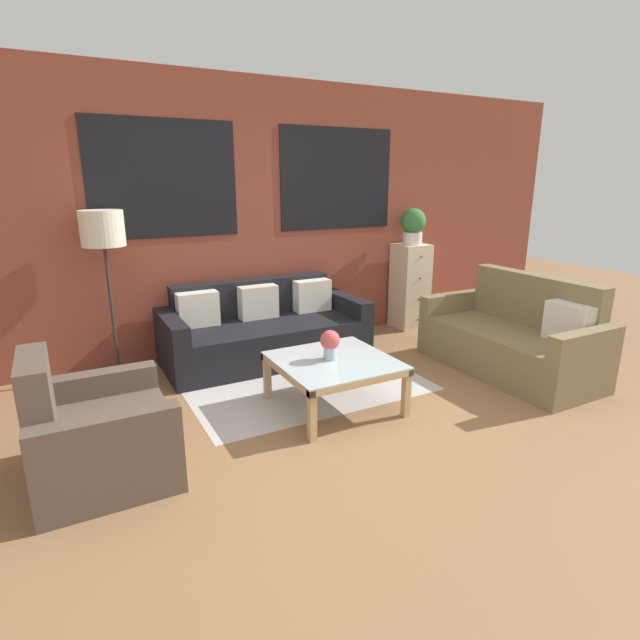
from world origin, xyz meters
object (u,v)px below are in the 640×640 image
Objects in this scene: couch_dark at (264,332)px; potted_plant at (413,225)px; drawer_cabinet at (410,286)px; floor_lamp at (103,236)px; armchair_corner at (97,436)px; coffee_table at (334,366)px; settee_vintage at (513,340)px; flower_vase at (330,343)px.

potted_plant is at bearing 6.32° from couch_dark.
floor_lamp is at bearing -179.27° from drawer_cabinet.
armchair_corner is at bearing -155.19° from drawer_cabinet.
floor_lamp is (-1.41, 0.18, 1.04)m from couch_dark.
couch_dark is at bearing 92.60° from coffee_table.
settee_vintage is 1.63× the size of drawer_cabinet.
floor_lamp is at bearing 133.97° from coffee_table.
armchair_corner is 3.57× the size of flower_vase.
flower_vase is at bearing -142.34° from drawer_cabinet.
settee_vintage is 1.92m from coffee_table.
settee_vintage is 1.96m from flower_vase.
settee_vintage is 3.89m from floor_lamp.
floor_lamp is at bearing -179.27° from potted_plant.
potted_plant is (3.76, 1.74, 0.99)m from armchair_corner.
potted_plant is 1.78× the size of flower_vase.
settee_vintage reaches higher than flower_vase.
drawer_cabinet is 0.75m from potted_plant.
settee_vintage is at bearing 0.85° from armchair_corner.
potted_plant is (1.98, 1.57, 0.92)m from coffee_table.
settee_vintage is 1.97× the size of armchair_corner.
flower_vase is (-2.00, -1.55, 0.03)m from drawer_cabinet.
drawer_cabinet reaches higher than flower_vase.
flower_vase is at bearing 6.18° from armchair_corner.
drawer_cabinet is (2.04, 0.23, 0.23)m from couch_dark.
settee_vintage is at bearing -92.12° from potted_plant.
coffee_table is 2.33m from floor_lamp.
flower_vase is (0.03, -1.32, 0.26)m from couch_dark.
drawer_cabinet is at bearing 37.66° from flower_vase.
drawer_cabinet is 2.53m from flower_vase.
coffee_table is at bearing -141.61° from drawer_cabinet.
armchair_corner is 0.83× the size of drawer_cabinet.
armchair_corner is at bearing -155.19° from potted_plant.
settee_vintage is 1.94m from potted_plant.
flower_vase is (1.75, 0.19, 0.27)m from armchair_corner.
floor_lamp is at bearing 172.64° from couch_dark.
potted_plant is at bearing 90.00° from drawer_cabinet.
couch_dark reaches higher than coffee_table.
flower_vase is at bearing -88.52° from couch_dark.
armchair_corner is at bearing -100.38° from floor_lamp.
flower_vase is (1.44, -1.50, -0.78)m from floor_lamp.
flower_vase is (-2.00, -1.55, -0.72)m from potted_plant.
potted_plant reaches higher than armchair_corner.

